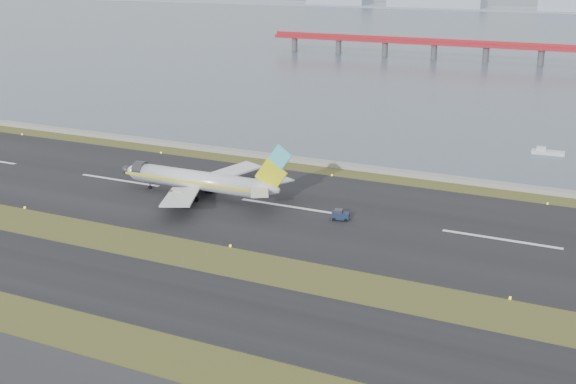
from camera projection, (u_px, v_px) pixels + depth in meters
name	position (u px, v px, depth m)	size (l,w,h in m)	color
ground	(207.00, 264.00, 112.83)	(1000.00, 1000.00, 0.00)	#3B491A
taxiway_strip	(162.00, 294.00, 102.49)	(1000.00, 18.00, 0.10)	black
runway_strip	(288.00, 207.00, 138.61)	(1000.00, 45.00, 0.10)	black
seawall	(344.00, 166.00, 164.28)	(1000.00, 2.50, 1.00)	gray
bay_water	(548.00, 25.00, 508.44)	(1400.00, 800.00, 1.30)	#455363
red_pier	(542.00, 49.00, 317.47)	(260.00, 5.00, 10.20)	maroon
airliner	(201.00, 181.00, 142.96)	(38.52, 32.89, 12.80)	silver
pushback_tug	(340.00, 215.00, 131.28)	(3.49, 2.50, 2.03)	#16223E
workboat_near	(547.00, 152.00, 175.32)	(7.82, 2.90, 1.87)	silver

